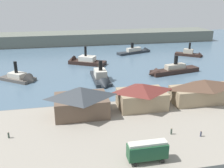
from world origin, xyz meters
TOP-DOWN VIEW (x-y plane):
  - ground_plane at (0.00, 0.00)m, footprint 320.00×320.00m
  - quay_promenade at (0.00, -22.00)m, footprint 110.00×36.00m
  - seawall_edge at (0.00, -3.60)m, footprint 110.00×0.80m
  - ferry_shed_customs_shed at (-20.84, -10.74)m, footprint 15.32×11.46m
  - ferry_shed_central_terminal at (-2.33, -9.71)m, footprint 14.55×10.00m
  - ferry_shed_east_terminal at (18.30, -9.54)m, footprint 20.69×8.70m
  - street_tram at (-9.52, -35.72)m, footprint 8.36×2.91m
  - pedestrian_near_east_shed at (6.66, -29.11)m, footprint 0.39×0.39m
  - pedestrian_at_waters_edge at (-39.40, -20.35)m, footprint 0.42×0.42m
  - pedestrian_walking_west at (-0.01, -26.65)m, footprint 0.44×0.44m
  - ferry_approaching_east at (22.57, 25.09)m, footprint 26.35×10.01m
  - ferry_outer_harbor at (49.12, 55.23)m, footprint 15.47×13.10m
  - ferry_departing_north at (-14.63, 50.52)m, footprint 21.04×15.71m
  - ferry_near_quay at (-9.92, 19.77)m, footprint 6.43×21.52m
  - ferry_moored_west at (20.87, 70.08)m, footprint 24.02×12.14m
  - ferry_moored_east at (-42.19, 27.75)m, footprint 16.68×14.96m
  - far_headland at (0.00, 110.00)m, footprint 180.00×24.00m

SIDE VIEW (x-z plane):
  - ground_plane at x=0.00m, z-range 0.00..0.00m
  - seawall_edge at x=0.00m, z-range 0.00..1.00m
  - quay_promenade at x=0.00m, z-range 0.00..1.20m
  - ferry_moored_east at x=-42.19m, z-range -4.16..6.38m
  - ferry_moored_west at x=20.87m, z-range -2.87..5.24m
  - ferry_outer_harbor at x=49.12m, z-range -3.21..5.89m
  - ferry_near_quay at x=-9.92m, z-range -4.00..6.78m
  - ferry_approaching_east at x=22.57m, z-range -3.25..6.19m
  - ferry_departing_north at x=-14.63m, z-range -4.23..7.19m
  - pedestrian_near_east_shed at x=6.66m, z-range 1.13..2.72m
  - pedestrian_at_waters_edge at x=-39.40m, z-range 1.13..2.81m
  - pedestrian_walking_west at x=-0.01m, z-range 1.12..2.89m
  - street_tram at x=-9.52m, z-range 1.56..6.10m
  - far_headland at x=0.00m, z-range 0.00..8.00m
  - ferry_shed_east_terminal at x=18.30m, z-range 1.26..8.79m
  - ferry_shed_central_terminal at x=-2.33m, z-range 1.26..8.95m
  - ferry_shed_customs_shed at x=-20.84m, z-range 1.27..9.61m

